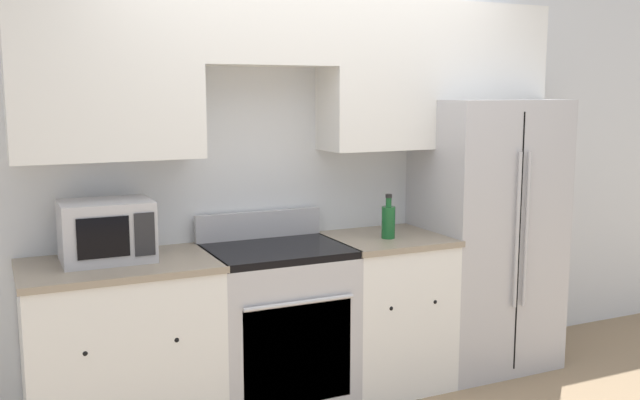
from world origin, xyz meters
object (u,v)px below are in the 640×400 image
refrigerator (481,233)px  bottle (388,221)px  oven_range (277,325)px  microwave (107,231)px

refrigerator → bottle: 0.80m
oven_range → bottle: 0.89m
refrigerator → microwave: (-2.38, 0.00, 0.21)m
microwave → bottle: 1.61m
refrigerator → bottle: (-0.77, -0.12, 0.16)m
oven_range → bottle: (0.69, -0.05, 0.56)m
microwave → bottle: (1.60, -0.12, -0.05)m
refrigerator → bottle: refrigerator is taller
refrigerator → microwave: refrigerator is taller
oven_range → refrigerator: refrigerator is taller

